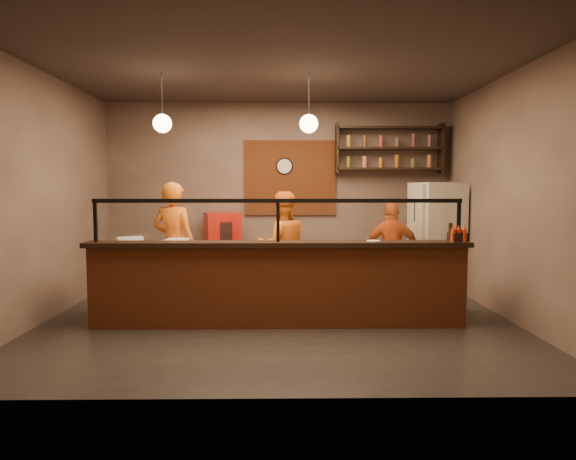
{
  "coord_description": "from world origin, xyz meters",
  "views": [
    {
      "loc": [
        0.03,
        -6.55,
        1.7
      ],
      "look_at": [
        0.13,
        0.3,
        1.15
      ],
      "focal_mm": 32.0,
      "sensor_mm": 36.0,
      "label": 1
    }
  ],
  "objects_px": {
    "condiment_caddy": "(457,237)",
    "red_cooler": "(222,251)",
    "cook_left": "(174,244)",
    "cook_right": "(392,251)",
    "wall_clock": "(284,166)",
    "pizza_dough": "(278,249)",
    "pepper_mill": "(450,232)",
    "fridge": "(438,238)",
    "cook_mid": "(282,247)"
  },
  "relations": [
    {
      "from": "red_cooler",
      "to": "fridge",
      "type": "bearing_deg",
      "value": -24.13
    },
    {
      "from": "cook_left",
      "to": "fridge",
      "type": "bearing_deg",
      "value": -149.72
    },
    {
      "from": "wall_clock",
      "to": "pizza_dough",
      "type": "relative_size",
      "value": 0.67
    },
    {
      "from": "fridge",
      "to": "condiment_caddy",
      "type": "xyz_separation_m",
      "value": [
        -0.4,
        -2.08,
        0.21
      ]
    },
    {
      "from": "red_cooler",
      "to": "condiment_caddy",
      "type": "distance_m",
      "value": 4.04
    },
    {
      "from": "cook_left",
      "to": "condiment_caddy",
      "type": "relative_size",
      "value": 9.11
    },
    {
      "from": "cook_right",
      "to": "condiment_caddy",
      "type": "xyz_separation_m",
      "value": [
        0.45,
        -1.6,
        0.36
      ]
    },
    {
      "from": "cook_mid",
      "to": "pizza_dough",
      "type": "relative_size",
      "value": 3.71
    },
    {
      "from": "cook_left",
      "to": "cook_right",
      "type": "relative_size",
      "value": 1.19
    },
    {
      "from": "cook_left",
      "to": "cook_right",
      "type": "bearing_deg",
      "value": -154.84
    },
    {
      "from": "wall_clock",
      "to": "fridge",
      "type": "height_order",
      "value": "wall_clock"
    },
    {
      "from": "pizza_dough",
      "to": "condiment_caddy",
      "type": "distance_m",
      "value": 2.28
    },
    {
      "from": "wall_clock",
      "to": "cook_left",
      "type": "bearing_deg",
      "value": -136.55
    },
    {
      "from": "pizza_dough",
      "to": "pepper_mill",
      "type": "xyz_separation_m",
      "value": [
        2.12,
        -0.54,
        0.27
      ]
    },
    {
      "from": "cook_mid",
      "to": "cook_left",
      "type": "bearing_deg",
      "value": -5.65
    },
    {
      "from": "fridge",
      "to": "red_cooler",
      "type": "bearing_deg",
      "value": 160.78
    },
    {
      "from": "wall_clock",
      "to": "condiment_caddy",
      "type": "height_order",
      "value": "wall_clock"
    },
    {
      "from": "fridge",
      "to": "condiment_caddy",
      "type": "height_order",
      "value": "fridge"
    },
    {
      "from": "cook_mid",
      "to": "condiment_caddy",
      "type": "relative_size",
      "value": 8.41
    },
    {
      "from": "cook_right",
      "to": "condiment_caddy",
      "type": "height_order",
      "value": "cook_right"
    },
    {
      "from": "cook_right",
      "to": "condiment_caddy",
      "type": "bearing_deg",
      "value": 109.49
    },
    {
      "from": "fridge",
      "to": "cook_mid",
      "type": "bearing_deg",
      "value": -179.54
    },
    {
      "from": "red_cooler",
      "to": "wall_clock",
      "type": "bearing_deg",
      "value": -1.48
    },
    {
      "from": "pepper_mill",
      "to": "fridge",
      "type": "bearing_deg",
      "value": 76.83
    },
    {
      "from": "cook_left",
      "to": "red_cooler",
      "type": "xyz_separation_m",
      "value": [
        0.56,
        1.23,
        -0.25
      ]
    },
    {
      "from": "cook_right",
      "to": "pepper_mill",
      "type": "distance_m",
      "value": 1.67
    },
    {
      "from": "cook_left",
      "to": "cook_right",
      "type": "distance_m",
      "value": 3.3
    },
    {
      "from": "cook_right",
      "to": "cook_mid",
      "type": "bearing_deg",
      "value": 8.31
    },
    {
      "from": "wall_clock",
      "to": "pepper_mill",
      "type": "height_order",
      "value": "wall_clock"
    },
    {
      "from": "wall_clock",
      "to": "condiment_caddy",
      "type": "bearing_deg",
      "value": -52.98
    },
    {
      "from": "cook_mid",
      "to": "cook_right",
      "type": "height_order",
      "value": "cook_mid"
    },
    {
      "from": "wall_clock",
      "to": "pepper_mill",
      "type": "xyz_separation_m",
      "value": [
        2.02,
        -2.75,
        -0.93
      ]
    },
    {
      "from": "pizza_dough",
      "to": "condiment_caddy",
      "type": "relative_size",
      "value": 2.27
    },
    {
      "from": "red_cooler",
      "to": "cook_mid",
      "type": "bearing_deg",
      "value": -62.27
    },
    {
      "from": "cook_mid",
      "to": "pizza_dough",
      "type": "distance_m",
      "value": 0.91
    },
    {
      "from": "condiment_caddy",
      "to": "pepper_mill",
      "type": "xyz_separation_m",
      "value": [
        -0.08,
        0.03,
        0.06
      ]
    },
    {
      "from": "wall_clock",
      "to": "red_cooler",
      "type": "distance_m",
      "value": 1.82
    },
    {
      "from": "red_cooler",
      "to": "condiment_caddy",
      "type": "height_order",
      "value": "red_cooler"
    },
    {
      "from": "cook_right",
      "to": "wall_clock",
      "type": "bearing_deg",
      "value": -31.56
    },
    {
      "from": "condiment_caddy",
      "to": "wall_clock",
      "type": "bearing_deg",
      "value": 127.02
    },
    {
      "from": "cook_right",
      "to": "pepper_mill",
      "type": "bearing_deg",
      "value": 107.11
    },
    {
      "from": "condiment_caddy",
      "to": "cook_right",
      "type": "bearing_deg",
      "value": 105.53
    },
    {
      "from": "fridge",
      "to": "red_cooler",
      "type": "distance_m",
      "value": 3.59
    },
    {
      "from": "pepper_mill",
      "to": "red_cooler",
      "type": "bearing_deg",
      "value": 141.62
    },
    {
      "from": "cook_mid",
      "to": "condiment_caddy",
      "type": "distance_m",
      "value": 2.62
    },
    {
      "from": "condiment_caddy",
      "to": "red_cooler",
      "type": "bearing_deg",
      "value": 141.96
    },
    {
      "from": "wall_clock",
      "to": "cook_right",
      "type": "height_order",
      "value": "wall_clock"
    },
    {
      "from": "cook_right",
      "to": "red_cooler",
      "type": "height_order",
      "value": "cook_right"
    },
    {
      "from": "fridge",
      "to": "pepper_mill",
      "type": "bearing_deg",
      "value": -115.98
    },
    {
      "from": "fridge",
      "to": "pizza_dough",
      "type": "relative_size",
      "value": 4.02
    }
  ]
}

